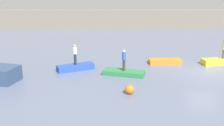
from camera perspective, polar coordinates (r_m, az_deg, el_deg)
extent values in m
plane|color=slate|center=(23.11, 18.97, -2.00)|extent=(120.00, 120.00, 0.00)
cube|color=gray|center=(44.74, 9.52, 9.07)|extent=(80.00, 1.20, 3.20)
cube|color=#2B4CAD|center=(22.70, -7.75, -0.92)|extent=(3.18, 2.14, 0.49)
cube|color=#2D7F47|center=(21.33, 2.52, -2.07)|extent=(3.45, 2.03, 0.37)
cube|color=orange|center=(24.95, 11.17, 0.36)|extent=(2.95, 1.13, 0.40)
cube|color=gold|center=(26.30, 22.45, 0.36)|extent=(3.99, 1.69, 0.51)
cylinder|color=#232838|center=(22.51, -7.82, 0.80)|extent=(0.22, 0.22, 0.92)
cylinder|color=white|center=(22.33, -7.89, 2.65)|extent=(0.32, 0.32, 0.56)
sphere|color=tan|center=(22.24, -7.93, 3.64)|extent=(0.23, 0.23, 0.23)
cylinder|color=#38332D|center=(21.15, 2.54, -0.48)|extent=(0.22, 0.22, 0.87)
cylinder|color=blue|center=(20.96, 2.57, 1.43)|extent=(0.32, 0.32, 0.59)
sphere|color=beige|center=(20.86, 2.58, 2.51)|extent=(0.23, 0.23, 0.23)
cylinder|color=#4C4C56|center=(26.14, 22.60, 1.76)|extent=(0.22, 0.22, 0.82)
cylinder|color=#D8F226|center=(25.98, 22.77, 3.36)|extent=(0.32, 0.32, 0.67)
sphere|color=orange|center=(17.63, 3.76, -5.60)|extent=(0.61, 0.61, 0.61)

